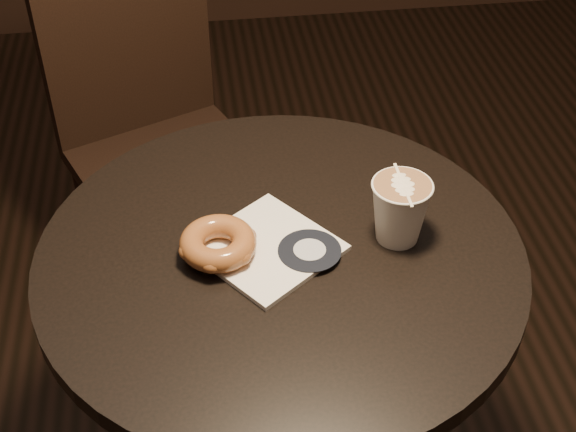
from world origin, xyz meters
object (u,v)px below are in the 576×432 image
(chair, at_px, (149,108))
(latte_cup, at_px, (400,211))
(cafe_table, at_px, (281,342))
(pastry_bag, at_px, (267,248))
(doughnut, at_px, (218,243))

(chair, xyz_separation_m, latte_cup, (0.38, -0.73, 0.25))
(cafe_table, relative_size, pastry_bag, 4.43)
(chair, distance_m, doughnut, 0.78)
(chair, height_order, latte_cup, chair)
(cafe_table, height_order, latte_cup, latte_cup)
(chair, height_order, doughnut, chair)
(latte_cup, bearing_deg, pastry_bag, -179.23)
(chair, bearing_deg, cafe_table, -97.47)
(pastry_bag, relative_size, doughnut, 1.57)
(pastry_bag, relative_size, latte_cup, 1.76)
(doughnut, bearing_deg, latte_cup, 1.47)
(pastry_bag, bearing_deg, doughnut, 146.02)
(cafe_table, xyz_separation_m, doughnut, (-0.09, -0.00, 0.22))
(doughnut, xyz_separation_m, latte_cup, (0.26, 0.01, 0.02))
(cafe_table, bearing_deg, chair, 105.79)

